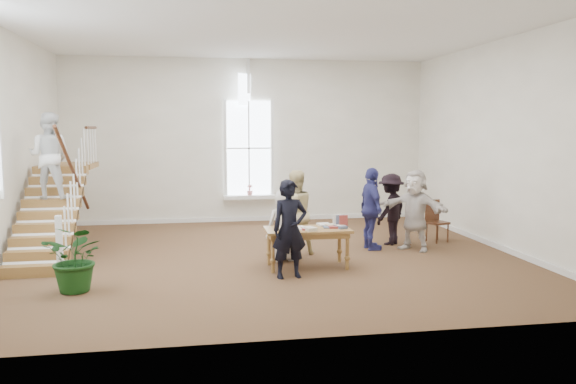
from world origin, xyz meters
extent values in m
plane|color=#4F351F|center=(0.00, 0.00, 0.00)|extent=(10.00, 10.00, 0.00)
plane|color=beige|center=(0.00, 4.50, 2.25)|extent=(10.00, 0.00, 10.00)
plane|color=beige|center=(0.00, -4.50, 2.25)|extent=(10.00, 0.00, 10.00)
plane|color=beige|center=(-5.00, 0.00, 2.25)|extent=(0.00, 9.00, 9.00)
plane|color=beige|center=(5.00, 0.00, 2.25)|extent=(0.00, 9.00, 9.00)
plane|color=white|center=(0.00, 0.00, 4.50)|extent=(10.00, 10.00, 0.00)
cube|color=white|center=(0.00, 4.32, 0.70)|extent=(1.45, 0.28, 0.10)
plane|color=white|center=(0.00, 4.44, 2.05)|extent=(2.60, 0.00, 2.60)
plane|color=white|center=(0.00, 4.44, 3.65)|extent=(0.60, 0.60, 0.85)
cube|color=white|center=(0.00, 4.47, 0.06)|extent=(10.00, 0.04, 0.12)
imported|color=pink|center=(0.00, 4.29, 0.90)|extent=(0.17, 0.17, 0.30)
cube|color=brown|center=(-4.35, -0.80, 0.10)|extent=(1.10, 0.30, 0.20)
cube|color=brown|center=(-4.35, -0.50, 0.30)|extent=(1.10, 0.30, 0.20)
cube|color=brown|center=(-4.35, -0.20, 0.50)|extent=(1.10, 0.30, 0.20)
cube|color=brown|center=(-4.35, 0.10, 0.70)|extent=(1.10, 0.30, 0.20)
cube|color=brown|center=(-4.35, 0.40, 0.90)|extent=(1.10, 0.30, 0.20)
cube|color=brown|center=(-4.35, 0.70, 1.10)|extent=(1.10, 0.30, 0.20)
cube|color=brown|center=(-4.35, 1.00, 1.30)|extent=(1.10, 0.30, 0.20)
cube|color=brown|center=(-4.35, 1.30, 1.50)|extent=(1.10, 0.30, 0.20)
cube|color=brown|center=(-4.35, 1.60, 1.70)|extent=(1.10, 0.30, 0.20)
cube|color=brown|center=(-4.35, 2.50, 1.74)|extent=(1.10, 1.20, 0.12)
cube|color=white|center=(-3.86, -0.95, 0.55)|extent=(0.10, 0.10, 1.10)
cylinder|color=#3A1E10|center=(-3.85, 0.40, 1.75)|extent=(0.07, 2.74, 1.86)
imported|color=silver|center=(-4.35, 0.70, 2.06)|extent=(0.94, 0.79, 1.72)
cube|color=brown|center=(0.57, -0.98, 0.72)|extent=(1.60, 0.81, 0.05)
cube|color=brown|center=(0.57, -0.98, 0.64)|extent=(1.48, 0.69, 0.10)
cylinder|color=brown|center=(-0.13, -1.27, 0.34)|extent=(0.07, 0.07, 0.69)
cylinder|color=brown|center=(1.26, -1.28, 0.34)|extent=(0.07, 0.07, 0.69)
cylinder|color=brown|center=(-0.12, -0.67, 0.34)|extent=(0.07, 0.07, 0.69)
cylinder|color=brown|center=(1.27, -0.69, 0.34)|extent=(0.07, 0.07, 0.69)
cube|color=silver|center=(1.13, -0.90, 0.76)|extent=(0.26, 0.31, 0.03)
cube|color=beige|center=(1.17, -0.92, 0.77)|extent=(0.23, 0.33, 0.05)
cube|color=tan|center=(1.06, -0.84, 0.76)|extent=(0.27, 0.25, 0.04)
cube|color=silver|center=(0.57, -1.10, 0.77)|extent=(0.27, 0.27, 0.04)
cube|color=#4C5972|center=(1.20, -1.04, 0.77)|extent=(0.23, 0.29, 0.05)
cube|color=maroon|center=(1.09, -1.01, 0.76)|extent=(0.23, 0.22, 0.04)
cube|color=white|center=(0.44, -0.90, 0.76)|extent=(0.26, 0.27, 0.02)
cube|color=#BFB299|center=(0.04, -1.04, 0.77)|extent=(0.25, 0.30, 0.05)
cube|color=silver|center=(0.38, -1.05, 0.75)|extent=(0.27, 0.24, 0.02)
cube|color=beige|center=(0.59, -1.19, 0.77)|extent=(0.24, 0.24, 0.06)
cube|color=tan|center=(1.07, -0.90, 0.76)|extent=(0.25, 0.29, 0.03)
cube|color=silver|center=(0.96, -0.71, 0.76)|extent=(0.27, 0.30, 0.03)
cube|color=#4C5972|center=(1.00, -0.97, 0.75)|extent=(0.26, 0.23, 0.02)
cube|color=maroon|center=(0.55, -1.06, 0.76)|extent=(0.24, 0.26, 0.03)
imported|color=black|center=(0.12, -1.63, 0.86)|extent=(0.68, 0.50, 1.73)
imported|color=beige|center=(0.22, -0.38, 0.71)|extent=(0.75, 0.54, 1.43)
imported|color=#D7C286|center=(0.52, 0.12, 0.88)|extent=(1.01, 0.88, 1.75)
imported|color=navy|center=(2.24, 0.33, 0.89)|extent=(0.48, 1.06, 1.77)
imported|color=black|center=(2.84, 0.78, 0.80)|extent=(1.16, 1.14, 1.60)
imported|color=silver|center=(3.14, 0.13, 0.87)|extent=(1.45, 1.55, 1.74)
imported|color=#123A12|center=(-3.38, -1.91, 0.55)|extent=(1.22, 1.14, 1.09)
cube|color=#3A1E10|center=(4.00, 0.87, 0.44)|extent=(0.52, 0.52, 0.05)
cube|color=#3A1E10|center=(3.94, 1.05, 0.71)|extent=(0.41, 0.17, 0.49)
cylinder|color=#3A1E10|center=(3.89, 0.66, 0.22)|extent=(0.04, 0.04, 0.43)
cylinder|color=#3A1E10|center=(4.21, 0.76, 0.22)|extent=(0.04, 0.04, 0.43)
cylinder|color=#3A1E10|center=(3.79, 0.97, 0.22)|extent=(0.04, 0.04, 0.43)
cylinder|color=#3A1E10|center=(4.11, 1.08, 0.22)|extent=(0.04, 0.04, 0.43)
camera|label=1|loc=(-1.49, -11.13, 2.63)|focal=35.00mm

